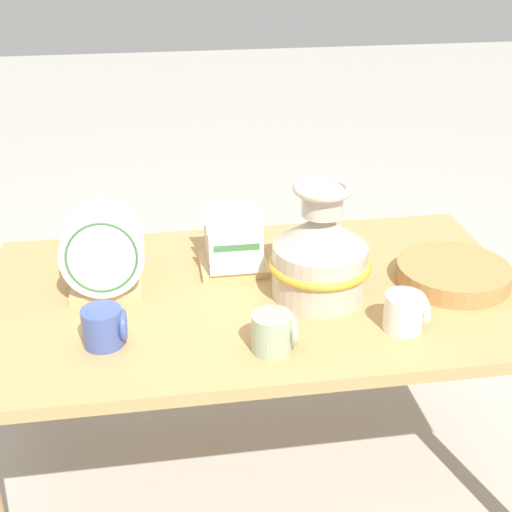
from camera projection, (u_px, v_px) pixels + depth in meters
ground_plane at (256, 464)px, 2.28m from camera, size 14.00×14.00×0.00m
display_table at (256, 310)px, 2.03m from camera, size 1.51×0.87×0.64m
ceramic_vase at (320, 252)px, 1.92m from camera, size 0.28×0.28×0.33m
dish_rack_round_plates at (104, 261)px, 1.95m from camera, size 0.23×0.20×0.25m
dish_rack_square_plates at (233, 253)px, 2.10m from camera, size 0.20×0.18×0.18m
wicker_charger_stack at (453, 274)px, 2.03m from camera, size 0.32×0.32×0.05m
mug_cream_glaze at (405, 312)px, 1.80m from camera, size 0.11×0.10×0.10m
mug_cobalt_glaze at (105, 327)px, 1.74m from camera, size 0.11×0.10×0.10m
mug_sage_glaze at (274, 332)px, 1.72m from camera, size 0.11×0.10×0.10m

